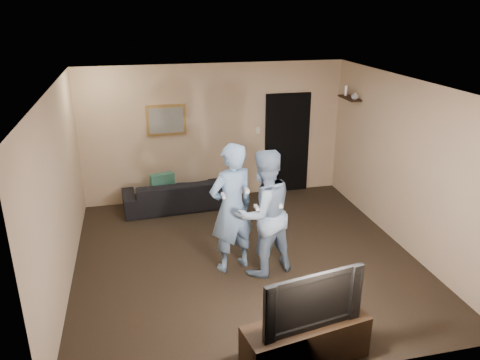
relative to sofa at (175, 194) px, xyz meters
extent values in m
plane|color=black|center=(0.85, -2.09, -0.27)|extent=(5.00, 5.00, 0.00)
cube|color=silver|center=(0.85, -2.09, 2.33)|extent=(5.00, 5.00, 0.04)
cube|color=tan|center=(0.85, 0.41, 1.03)|extent=(5.00, 0.04, 2.60)
cube|color=tan|center=(0.85, -4.59, 1.03)|extent=(5.00, 0.04, 2.60)
cube|color=tan|center=(-1.65, -2.09, 1.03)|extent=(0.04, 5.00, 2.60)
cube|color=tan|center=(3.35, -2.09, 1.03)|extent=(0.04, 5.00, 2.60)
imported|color=black|center=(0.00, 0.00, 0.00)|extent=(1.92, 0.85, 0.55)
cube|color=#1B5142|center=(-0.21, 0.00, 0.21)|extent=(0.46, 0.25, 0.44)
cube|color=olive|center=(-0.05, 0.38, 1.33)|extent=(0.72, 0.05, 0.57)
cube|color=slate|center=(-0.05, 0.35, 1.33)|extent=(0.62, 0.01, 0.47)
cube|color=black|center=(2.30, 0.38, 0.73)|extent=(0.90, 0.06, 2.00)
cube|color=silver|center=(1.70, 0.38, 1.03)|extent=(0.08, 0.02, 0.12)
cube|color=black|center=(3.24, -0.29, 1.72)|extent=(0.20, 0.60, 0.03)
imported|color=#ACABB0|center=(3.24, -0.50, 1.80)|extent=(0.15, 0.15, 0.14)
cylinder|color=silver|center=(3.24, -0.12, 1.82)|extent=(0.06, 0.06, 0.18)
cube|color=black|center=(0.96, -4.36, -0.02)|extent=(1.42, 0.67, 0.49)
imported|color=black|center=(0.96, -4.36, 0.54)|extent=(1.12, 0.34, 0.64)
imported|color=#749CCA|center=(0.60, -2.31, 0.67)|extent=(0.80, 0.65, 1.88)
cube|color=white|center=(0.44, -2.53, 0.96)|extent=(0.04, 0.14, 0.04)
cube|color=white|center=(0.76, -2.53, 1.00)|extent=(0.05, 0.09, 0.05)
imported|color=#7F9BBA|center=(1.00, -2.51, 0.64)|extent=(1.05, 0.93, 1.82)
cube|color=white|center=(0.84, -2.73, 0.83)|extent=(0.04, 0.14, 0.04)
cube|color=white|center=(1.16, -2.73, 0.83)|extent=(0.05, 0.09, 0.05)
camera|label=1|loc=(-0.63, -8.12, 3.34)|focal=35.00mm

